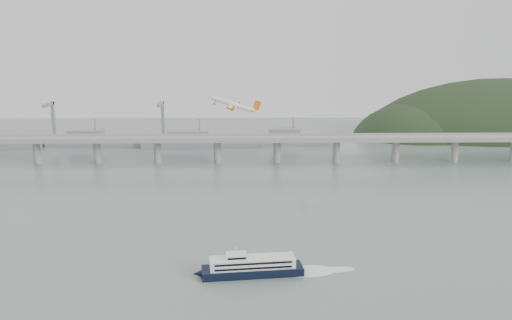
{
  "coord_description": "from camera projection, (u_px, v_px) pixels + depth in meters",
  "views": [
    {
      "loc": [
        -5.04,
        -242.84,
        105.52
      ],
      "look_at": [
        0.0,
        55.0,
        36.0
      ],
      "focal_mm": 38.0,
      "sensor_mm": 36.0,
      "label": 1
    }
  ],
  "objects": [
    {
      "name": "ground",
      "position": [
        258.0,
        259.0,
        260.52
      ],
      "size": [
        900.0,
        900.0,
        0.0
      ],
      "primitive_type": "plane",
      "color": "slate",
      "rests_on": "ground"
    },
    {
      "name": "ferry",
      "position": [
        252.0,
        266.0,
        242.63
      ],
      "size": [
        74.62,
        18.7,
        14.08
      ],
      "rotation": [
        0.0,
        0.0,
        0.11
      ],
      "color": "black",
      "rests_on": "ground"
    },
    {
      "name": "bridge",
      "position": [
        252.0,
        142.0,
        451.23
      ],
      "size": [
        800.0,
        22.0,
        23.9
      ],
      "color": "gray",
      "rests_on": "ground"
    },
    {
      "name": "airliner",
      "position": [
        234.0,
        105.0,
        350.24
      ],
      "size": [
        35.43,
        32.12,
        13.33
      ],
      "rotation": [
        0.05,
        -0.31,
        3.03
      ],
      "color": "white",
      "rests_on": "ground"
    },
    {
      "name": "distant_fleet",
      "position": [
        89.0,
        141.0,
        514.65
      ],
      "size": [
        453.0,
        60.9,
        40.0
      ],
      "color": "slate",
      "rests_on": "ground"
    },
    {
      "name": "headland",
      "position": [
        512.0,
        151.0,
        592.64
      ],
      "size": [
        365.0,
        155.0,
        156.0
      ],
      "color": "black",
      "rests_on": "ground"
    }
  ]
}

